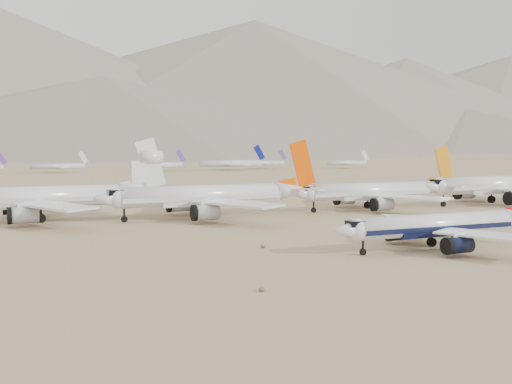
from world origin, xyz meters
The scene contains 10 objects.
ground centered at (0.00, 0.00, 0.00)m, with size 7000.00×7000.00×0.00m, color #968057.
main_airliner centered at (-2.56, 1.35, 4.01)m, with size 41.31×40.35×14.58m.
row2_navy_widebody centered at (68.09, 58.85, 5.55)m, with size 55.89×54.65×19.88m.
row2_gold_tail centered at (24.33, 60.20, 4.88)m, with size 49.06×47.98×17.47m.
row2_orange_tail centered at (-23.39, 59.67, 5.30)m, with size 52.99×51.83×18.90m.
row2_white_trijet centered at (-60.03, 70.18, 5.59)m, with size 54.50×53.27×19.31m.
distant_storage_row centered at (-46.94, 318.64, 4.30)m, with size 465.32×57.82×14.91m.
mountain_range centered at (70.18, 1648.01, 190.32)m, with size 7354.00×3024.00×470.00m.
foothills centered at (526.68, 1100.00, 67.15)m, with size 4637.50×1395.00×155.00m.
desert_scrub centered at (-30.36, -24.48, 0.29)m, with size 206.06×121.67×0.63m.
Camera 1 is at (-75.77, -84.05, 17.76)m, focal length 45.00 mm.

